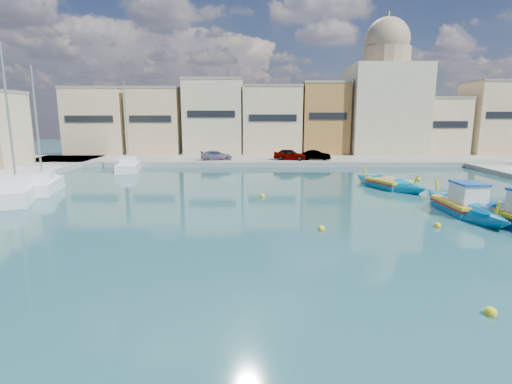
# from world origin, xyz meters

# --- Properties ---
(ground) EXTENTS (160.00, 160.00, 0.00)m
(ground) POSITION_xyz_m (0.00, 0.00, 0.00)
(ground) COLOR #173C46
(ground) RESTS_ON ground
(north_quay) EXTENTS (80.00, 8.00, 0.60)m
(north_quay) POSITION_xyz_m (0.00, 32.00, 0.30)
(north_quay) COLOR gray
(north_quay) RESTS_ON ground
(north_townhouses) EXTENTS (83.20, 7.87, 10.19)m
(north_townhouses) POSITION_xyz_m (6.68, 39.36, 5.00)
(north_townhouses) COLOR #C9B78B
(north_townhouses) RESTS_ON ground
(church_block) EXTENTS (10.00, 10.00, 19.10)m
(church_block) POSITION_xyz_m (10.00, 40.00, 8.41)
(church_block) COLOR #BFB48F
(church_block) RESTS_ON ground
(parked_cars) EXTENTS (15.83, 2.30, 1.32)m
(parked_cars) POSITION_xyz_m (-5.98, 30.50, 1.20)
(parked_cars) COLOR #4C1919
(parked_cars) RESTS_ON north_quay
(luzzu_turquoise_cabin) EXTENTS (2.31, 9.63, 3.08)m
(luzzu_turquoise_cabin) POSITION_xyz_m (4.79, 6.49, 0.37)
(luzzu_turquoise_cabin) COLOR #0068A3
(luzzu_turquoise_cabin) RESTS_ON ground
(luzzu_green) EXTENTS (5.35, 8.28, 2.57)m
(luzzu_green) POSITION_xyz_m (2.99, 15.03, 0.28)
(luzzu_green) COLOR #007CA2
(luzzu_green) RESTS_ON ground
(yacht_north) EXTENTS (3.63, 7.88, 10.15)m
(yacht_north) POSITION_xyz_m (-22.00, 26.67, 0.40)
(yacht_north) COLOR white
(yacht_north) RESTS_ON ground
(yacht_midnorth) EXTENTS (3.80, 7.63, 10.39)m
(yacht_midnorth) POSITION_xyz_m (-25.10, 14.80, 0.41)
(yacht_midnorth) COLOR white
(yacht_midnorth) RESTS_ON ground
(yacht_mid) EXTENTS (5.32, 9.48, 11.59)m
(yacht_mid) POSITION_xyz_m (-25.58, 12.01, 0.45)
(yacht_mid) COLOR white
(yacht_mid) RESTS_ON ground
(mooring_buoys) EXTENTS (19.16, 25.42, 0.36)m
(mooring_buoys) POSITION_xyz_m (1.24, 5.33, 0.08)
(mooring_buoys) COLOR yellow
(mooring_buoys) RESTS_ON ground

